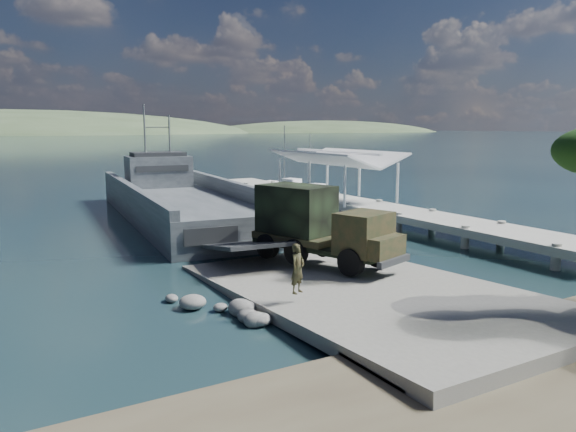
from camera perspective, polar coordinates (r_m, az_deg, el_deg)
The scene contains 10 objects.
ground at distance 25.18m, azimuth 6.55°, elevation -7.77°, with size 1400.00×1400.00×0.00m, color #162D36.
boat_ramp at distance 24.35m, azimuth 7.98°, elevation -7.77°, with size 10.00×18.00×0.50m, color slate.
shoreline_rocks at distance 22.63m, azimuth -7.12°, elevation -9.74°, with size 3.20×5.60×0.90m, color #5F5F5D, non-canonical shape.
distant_headlands at distance 582.88m, azimuth -24.08°, elevation 7.60°, with size 1000.00×240.00×48.00m, color #3A4F31, non-canonical shape.
pier at distance 47.27m, azimuth 5.63°, elevation 2.15°, with size 6.40×44.00×6.10m.
landing_craft at distance 45.37m, azimuth -10.46°, elevation 0.77°, with size 11.51×34.45×10.06m.
military_truck at distance 28.21m, azimuth 3.03°, elevation -0.91°, with size 4.81×8.49×3.78m.
soldier at distance 21.80m, azimuth 0.98°, elevation -6.35°, with size 0.71×0.47×1.95m, color #202E19.
sailboat_near at distance 61.33m, azimuth 2.33°, elevation 2.61°, with size 3.50×5.64×6.63m.
sailboat_far at distance 65.67m, azimuth -0.26°, elevation 3.09°, with size 3.59×6.50×7.61m.
Camera 1 is at (-14.50, -19.25, 7.28)m, focal length 35.00 mm.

